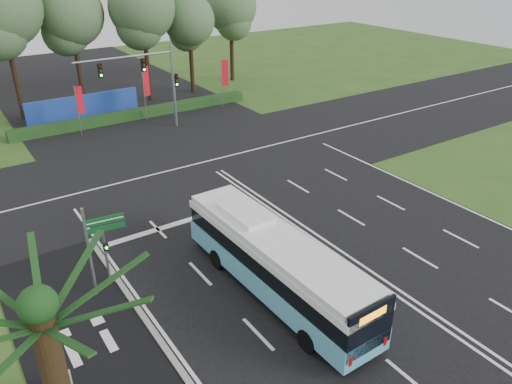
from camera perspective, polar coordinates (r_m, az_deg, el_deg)
ground at (r=27.60m, az=5.82°, el=-4.87°), size 120.00×120.00×0.00m
road_main at (r=27.59m, az=5.82°, el=-4.83°), size 20.00×120.00×0.04m
road_cross at (r=36.54m, az=-6.11°, el=3.36°), size 120.00×14.00×0.05m
bike_path at (r=20.86m, az=-17.43°, el=-18.27°), size 5.00×18.00×0.06m
kerb_strip at (r=21.30m, az=-11.10°, el=-16.12°), size 0.25×18.00×0.12m
city_bus at (r=22.29m, az=2.22°, el=-8.15°), size 2.62×11.43×3.27m
pedestrian_signal at (r=23.84m, az=-16.75°, el=-6.76°), size 0.28×0.40×3.09m
street_sign at (r=22.76m, az=-17.81°, el=-5.35°), size 1.74×0.29×4.48m
banner_flag_left at (r=43.32m, az=-19.53°, el=9.55°), size 0.62×0.11×4.21m
banner_flag_mid at (r=45.92m, az=-12.50°, el=11.85°), size 0.69×0.27×4.84m
banner_flag_right at (r=48.62m, az=-3.64°, el=13.08°), size 0.68×0.19×4.67m
palm_tree at (r=12.70m, az=-23.04°, el=-14.39°), size 3.20×3.20×7.65m
traffic_light_gantry at (r=42.56m, az=-11.74°, el=12.90°), size 8.41×0.28×7.00m
hedge at (r=47.21m, az=-13.42°, el=8.67°), size 22.00×1.20×0.80m
blue_hoarding at (r=48.18m, az=-19.08°, el=9.17°), size 10.00×0.30×2.20m
eucalyptus_row at (r=50.07m, az=-22.88°, el=18.30°), size 41.10×9.83×12.96m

